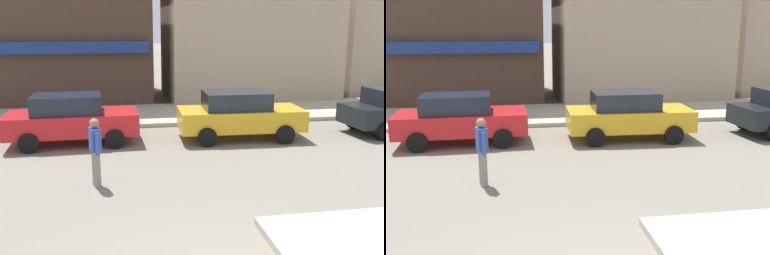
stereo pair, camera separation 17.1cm
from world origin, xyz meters
The scene contains 6 objects.
kerb_far centered at (0.00, 13.04, 0.07)m, with size 80.00×4.00×0.15m, color #B7AD99.
parked_car_nearest centered at (-2.97, 9.27, 0.81)m, with size 4.04×1.96×1.56m.
parked_car_second centered at (2.35, 8.97, 0.81)m, with size 4.06×2.00×1.56m.
pedestrian_crossing_near centered at (-2.12, 5.31, 0.87)m, with size 0.30×0.56×1.61m.
building_corner_shop centered at (-4.24, 18.75, 3.96)m, with size 9.08×7.89×7.91m.
building_storefront_left_near centered at (5.04, 17.18, 2.58)m, with size 8.22×5.37×5.15m.
Camera 2 is at (-1.52, -4.85, 3.72)m, focal length 42.00 mm.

